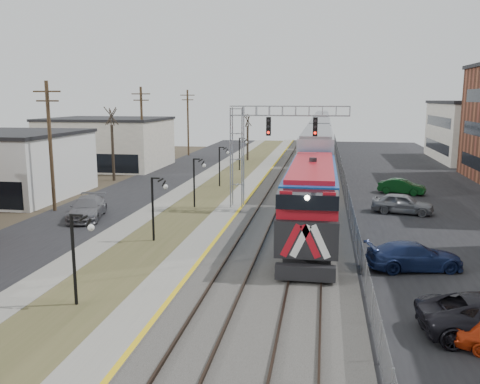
# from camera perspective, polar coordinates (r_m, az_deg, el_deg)

# --- Properties ---
(street_west) EXTENTS (7.00, 120.00, 0.04)m
(street_west) POSITION_cam_1_polar(r_m,az_deg,el_deg) (49.98, -11.46, 0.26)
(street_west) COLOR black
(street_west) RESTS_ON ground
(sidewalk) EXTENTS (2.00, 120.00, 0.08)m
(sidewalk) POSITION_cam_1_polar(r_m,az_deg,el_deg) (48.56, -6.49, 0.14)
(sidewalk) COLOR gray
(sidewalk) RESTS_ON ground
(grass_median) EXTENTS (4.00, 120.00, 0.06)m
(grass_median) POSITION_cam_1_polar(r_m,az_deg,el_deg) (47.84, -3.04, 0.02)
(grass_median) COLOR #474927
(grass_median) RESTS_ON ground
(platform) EXTENTS (2.00, 120.00, 0.24)m
(platform) POSITION_cam_1_polar(r_m,az_deg,el_deg) (47.27, 0.52, 0.02)
(platform) COLOR gray
(platform) RESTS_ON ground
(ballast_bed) EXTENTS (8.00, 120.00, 0.20)m
(ballast_bed) POSITION_cam_1_polar(r_m,az_deg,el_deg) (46.77, 6.58, -0.18)
(ballast_bed) COLOR #595651
(ballast_bed) RESTS_ON ground
(parking_lot) EXTENTS (16.00, 120.00, 0.04)m
(parking_lot) POSITION_cam_1_polar(r_m,az_deg,el_deg) (47.75, 21.11, -0.70)
(parking_lot) COLOR black
(parking_lot) RESTS_ON ground
(platform_edge) EXTENTS (0.24, 120.00, 0.01)m
(platform_edge) POSITION_cam_1_polar(r_m,az_deg,el_deg) (47.12, 1.57, 0.14)
(platform_edge) COLOR gold
(platform_edge) RESTS_ON platform
(track_near) EXTENTS (1.58, 120.00, 0.15)m
(track_near) POSITION_cam_1_polar(r_m,az_deg,el_deg) (46.88, 4.14, 0.10)
(track_near) COLOR #2D2119
(track_near) RESTS_ON ballast_bed
(track_far) EXTENTS (1.58, 120.00, 0.15)m
(track_far) POSITION_cam_1_polar(r_m,az_deg,el_deg) (46.70, 8.42, -0.03)
(track_far) COLOR #2D2119
(track_far) RESTS_ON ballast_bed
(train) EXTENTS (3.00, 108.65, 5.33)m
(train) POSITION_cam_1_polar(r_m,az_deg,el_deg) (78.82, 8.95, 6.14)
(train) COLOR #1349A0
(train) RESTS_ON ground
(signal_gantry) EXTENTS (9.00, 1.07, 8.15)m
(signal_gantry) POSITION_cam_1_polar(r_m,az_deg,el_deg) (39.36, 2.15, 5.95)
(signal_gantry) COLOR gray
(signal_gantry) RESTS_ON ground
(lampposts) EXTENTS (0.14, 62.14, 4.00)m
(lampposts) POSITION_cam_1_polar(r_m,az_deg,el_deg) (31.66, -9.59, -1.86)
(lampposts) COLOR black
(lampposts) RESTS_ON ground
(utility_poles) EXTENTS (0.28, 80.28, 10.00)m
(utility_poles) POSITION_cam_1_polar(r_m,az_deg,el_deg) (41.63, -20.50, 4.73)
(utility_poles) COLOR #4C3823
(utility_poles) RESTS_ON ground
(fence) EXTENTS (0.04, 120.00, 1.60)m
(fence) POSITION_cam_1_polar(r_m,az_deg,el_deg) (46.64, 11.75, 0.51)
(fence) COLOR gray
(fence) RESTS_ON ground
(bare_trees) EXTENTS (12.30, 42.30, 5.95)m
(bare_trees) POSITION_cam_1_polar(r_m,az_deg,el_deg) (53.63, -11.25, 3.85)
(bare_trees) COLOR #382D23
(bare_trees) RESTS_ON ground
(car_lot_d) EXTENTS (5.16, 2.93, 1.41)m
(car_lot_d) POSITION_cam_1_polar(r_m,az_deg,el_deg) (27.61, 18.97, -6.90)
(car_lot_d) COLOR navy
(car_lot_d) RESTS_ON ground
(car_lot_e) EXTENTS (4.82, 2.73, 1.55)m
(car_lot_e) POSITION_cam_1_polar(r_m,az_deg,el_deg) (40.59, 17.78, -1.28)
(car_lot_e) COLOR slate
(car_lot_e) RESTS_ON ground
(car_lot_f) EXTENTS (4.39, 2.71, 1.37)m
(car_lot_f) POSITION_cam_1_polar(r_m,az_deg,el_deg) (48.90, 17.70, 0.54)
(car_lot_f) COLOR #0D4117
(car_lot_f) RESTS_ON ground
(car_street_b) EXTENTS (3.43, 5.73, 1.56)m
(car_street_b) POSITION_cam_1_polar(r_m,az_deg,el_deg) (38.62, -16.77, -1.79)
(car_street_b) COLOR slate
(car_street_b) RESTS_ON ground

